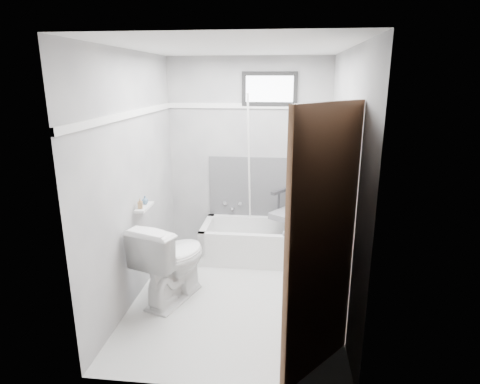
# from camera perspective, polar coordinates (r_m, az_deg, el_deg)

# --- Properties ---
(floor) EXTENTS (2.60, 2.60, 0.00)m
(floor) POSITION_cam_1_polar(r_m,az_deg,el_deg) (4.25, -0.54, -14.41)
(floor) COLOR white
(floor) RESTS_ON ground
(ceiling) EXTENTS (2.60, 2.60, 0.00)m
(ceiling) POSITION_cam_1_polar(r_m,az_deg,el_deg) (3.68, -0.64, 19.89)
(ceiling) COLOR silver
(ceiling) RESTS_ON floor
(wall_back) EXTENTS (2.00, 0.02, 2.40)m
(wall_back) POSITION_cam_1_polar(r_m,az_deg,el_deg) (5.05, 1.20, 5.12)
(wall_back) COLOR slate
(wall_back) RESTS_ON floor
(wall_front) EXTENTS (2.00, 0.02, 2.40)m
(wall_front) POSITION_cam_1_polar(r_m,az_deg,el_deg) (2.56, -4.10, -5.75)
(wall_front) COLOR slate
(wall_front) RESTS_ON floor
(wall_left) EXTENTS (0.02, 2.60, 2.40)m
(wall_left) POSITION_cam_1_polar(r_m,az_deg,el_deg) (4.03, -14.86, 1.81)
(wall_left) COLOR slate
(wall_left) RESTS_ON floor
(wall_right) EXTENTS (0.02, 2.60, 2.40)m
(wall_right) POSITION_cam_1_polar(r_m,az_deg,el_deg) (3.80, 14.55, 1.01)
(wall_right) COLOR slate
(wall_right) RESTS_ON floor
(bathtub) EXTENTS (1.50, 0.70, 0.42)m
(bathtub) POSITION_cam_1_polar(r_m,az_deg,el_deg) (4.97, 3.40, -7.04)
(bathtub) COLOR white
(bathtub) RESTS_ON floor
(office_chair) EXTENTS (0.81, 0.81, 1.00)m
(office_chair) POSITION_cam_1_polar(r_m,az_deg,el_deg) (4.87, 7.95, -2.48)
(office_chair) COLOR slate
(office_chair) RESTS_ON bathtub
(toilet) EXTENTS (0.73, 0.95, 0.82)m
(toilet) POSITION_cam_1_polar(r_m,az_deg,el_deg) (4.06, -9.61, -9.57)
(toilet) COLOR white
(toilet) RESTS_ON floor
(door) EXTENTS (0.78, 0.78, 2.00)m
(door) POSITION_cam_1_polar(r_m,az_deg,el_deg) (2.68, 17.53, -10.18)
(door) COLOR brown
(door) RESTS_ON floor
(window) EXTENTS (0.66, 0.04, 0.40)m
(window) POSITION_cam_1_polar(r_m,az_deg,el_deg) (4.93, 4.22, 14.42)
(window) COLOR black
(window) RESTS_ON wall_back
(backerboard) EXTENTS (1.50, 0.02, 0.78)m
(backerboard) POSITION_cam_1_polar(r_m,az_deg,el_deg) (5.11, 3.95, 0.63)
(backerboard) COLOR #4C4C4F
(backerboard) RESTS_ON wall_back
(trim_back) EXTENTS (2.00, 0.02, 0.06)m
(trim_back) POSITION_cam_1_polar(r_m,az_deg,el_deg) (4.96, 1.22, 12.15)
(trim_back) COLOR white
(trim_back) RESTS_ON wall_back
(trim_left) EXTENTS (0.02, 2.60, 0.06)m
(trim_left) POSITION_cam_1_polar(r_m,az_deg,el_deg) (3.93, -15.32, 10.62)
(trim_left) COLOR white
(trim_left) RESTS_ON wall_left
(pole) EXTENTS (0.02, 0.53, 1.89)m
(pole) POSITION_cam_1_polar(r_m,az_deg,el_deg) (4.84, 1.32, 2.84)
(pole) COLOR white
(pole) RESTS_ON bathtub
(shelf) EXTENTS (0.10, 0.32, 0.02)m
(shelf) POSITION_cam_1_polar(r_m,az_deg,el_deg) (4.12, -13.45, -2.11)
(shelf) COLOR silver
(shelf) RESTS_ON wall_left
(soap_bottle_a) EXTENTS (0.05, 0.05, 0.10)m
(soap_bottle_a) POSITION_cam_1_polar(r_m,az_deg,el_deg) (4.04, -14.02, -1.57)
(soap_bottle_a) COLOR #9A764D
(soap_bottle_a) RESTS_ON shelf
(soap_bottle_b) EXTENTS (0.09, 0.09, 0.08)m
(soap_bottle_b) POSITION_cam_1_polar(r_m,az_deg,el_deg) (4.16, -13.36, -1.07)
(soap_bottle_b) COLOR slate
(soap_bottle_b) RESTS_ON shelf
(faucet) EXTENTS (0.26, 0.10, 0.16)m
(faucet) POSITION_cam_1_polar(r_m,az_deg,el_deg) (5.20, -1.07, -1.94)
(faucet) COLOR silver
(faucet) RESTS_ON wall_back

